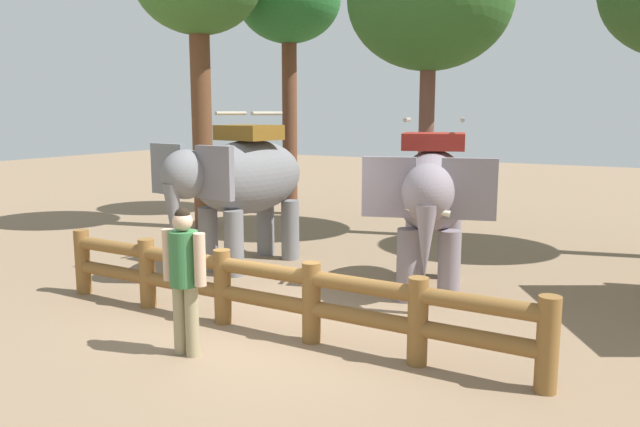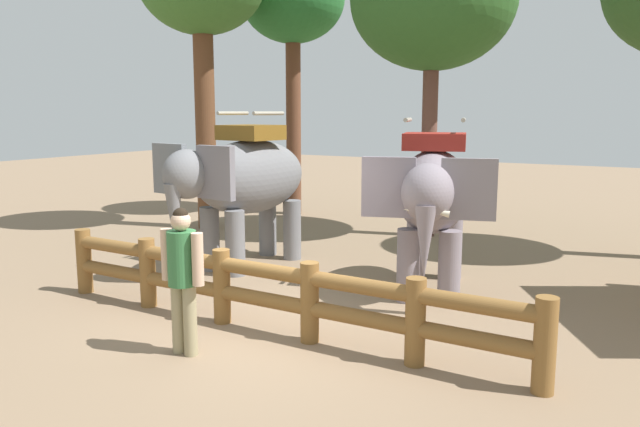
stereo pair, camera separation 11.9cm
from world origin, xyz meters
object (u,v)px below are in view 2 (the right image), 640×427
(log_fence, at_px, (264,288))
(tree_far_right, at_px, (293,3))
(elephant_center, at_px, (432,196))
(elephant_near_left, at_px, (243,181))
(tourist_woman_in_black, at_px, (183,270))
(tree_back_center, at_px, (433,1))

(log_fence, relative_size, tree_far_right, 1.03)
(log_fence, bearing_deg, elephant_center, 65.48)
(elephant_near_left, xyz_separation_m, elephant_center, (3.68, 0.07, -0.06))
(tourist_woman_in_black, height_order, tree_far_right, tree_far_right)
(elephant_center, xyz_separation_m, tree_far_right, (-6.18, 5.72, 4.27))
(tree_back_center, bearing_deg, elephant_near_left, -113.33)
(tree_back_center, bearing_deg, tourist_woman_in_black, -90.01)
(log_fence, distance_m, tree_back_center, 8.81)
(elephant_center, height_order, tourist_woman_in_black, elephant_center)
(elephant_center, bearing_deg, tourist_woman_in_black, -113.20)
(tourist_woman_in_black, relative_size, tree_far_right, 0.25)
(tourist_woman_in_black, bearing_deg, elephant_center, 66.80)
(tree_back_center, bearing_deg, elephant_center, -69.29)
(elephant_near_left, xyz_separation_m, tourist_woman_in_black, (1.98, -3.92, -0.60))
(elephant_center, height_order, tree_far_right, tree_far_right)
(elephant_near_left, distance_m, tourist_woman_in_black, 4.43)
(tree_far_right, bearing_deg, tourist_woman_in_black, -65.26)
(log_fence, distance_m, tree_far_right, 11.19)
(tourist_woman_in_black, bearing_deg, elephant_near_left, 116.77)
(tree_back_center, bearing_deg, tree_far_right, 164.95)
(elephant_near_left, bearing_deg, elephant_center, 1.08)
(elephant_near_left, bearing_deg, tourist_woman_in_black, -63.23)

